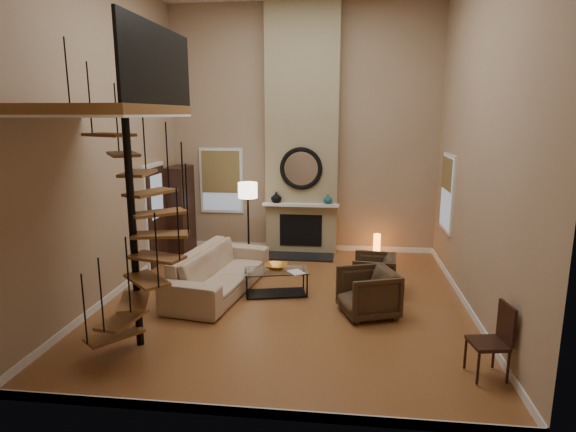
# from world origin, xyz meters

# --- Properties ---
(ground) EXTENTS (6.00, 6.50, 0.01)m
(ground) POSITION_xyz_m (0.00, 0.00, -0.01)
(ground) COLOR #A86A36
(ground) RESTS_ON ground
(back_wall) EXTENTS (6.00, 0.02, 5.50)m
(back_wall) POSITION_xyz_m (0.00, 3.25, 2.75)
(back_wall) COLOR tan
(back_wall) RESTS_ON ground
(front_wall) EXTENTS (6.00, 0.02, 5.50)m
(front_wall) POSITION_xyz_m (0.00, -3.25, 2.75)
(front_wall) COLOR tan
(front_wall) RESTS_ON ground
(left_wall) EXTENTS (0.02, 6.50, 5.50)m
(left_wall) POSITION_xyz_m (-3.00, 0.00, 2.75)
(left_wall) COLOR tan
(left_wall) RESTS_ON ground
(right_wall) EXTENTS (0.02, 6.50, 5.50)m
(right_wall) POSITION_xyz_m (3.00, 0.00, 2.75)
(right_wall) COLOR tan
(right_wall) RESTS_ON ground
(baseboard_back) EXTENTS (6.00, 0.02, 0.12)m
(baseboard_back) POSITION_xyz_m (0.00, 3.24, 0.06)
(baseboard_back) COLOR white
(baseboard_back) RESTS_ON ground
(baseboard_front) EXTENTS (6.00, 0.02, 0.12)m
(baseboard_front) POSITION_xyz_m (0.00, -3.24, 0.06)
(baseboard_front) COLOR white
(baseboard_front) RESTS_ON ground
(baseboard_left) EXTENTS (0.02, 6.50, 0.12)m
(baseboard_left) POSITION_xyz_m (-2.99, 0.00, 0.06)
(baseboard_left) COLOR white
(baseboard_left) RESTS_ON ground
(baseboard_right) EXTENTS (0.02, 6.50, 0.12)m
(baseboard_right) POSITION_xyz_m (2.99, 0.00, 0.06)
(baseboard_right) COLOR white
(baseboard_right) RESTS_ON ground
(chimney_breast) EXTENTS (1.60, 0.38, 5.50)m
(chimney_breast) POSITION_xyz_m (0.00, 3.06, 2.75)
(chimney_breast) COLOR #968961
(chimney_breast) RESTS_ON ground
(hearth) EXTENTS (1.50, 0.60, 0.04)m
(hearth) POSITION_xyz_m (0.00, 2.57, 0.02)
(hearth) COLOR black
(hearth) RESTS_ON ground
(firebox) EXTENTS (0.95, 0.02, 0.72)m
(firebox) POSITION_xyz_m (0.00, 2.86, 0.55)
(firebox) COLOR black
(firebox) RESTS_ON chimney_breast
(mantel) EXTENTS (1.70, 0.18, 0.06)m
(mantel) POSITION_xyz_m (0.00, 2.78, 1.15)
(mantel) COLOR white
(mantel) RESTS_ON chimney_breast
(mirror_frame) EXTENTS (0.94, 0.10, 0.94)m
(mirror_frame) POSITION_xyz_m (0.00, 2.84, 1.95)
(mirror_frame) COLOR black
(mirror_frame) RESTS_ON chimney_breast
(mirror_disc) EXTENTS (0.80, 0.01, 0.80)m
(mirror_disc) POSITION_xyz_m (0.00, 2.85, 1.95)
(mirror_disc) COLOR white
(mirror_disc) RESTS_ON chimney_breast
(vase_left) EXTENTS (0.24, 0.24, 0.25)m
(vase_left) POSITION_xyz_m (-0.55, 2.82, 1.30)
(vase_left) COLOR black
(vase_left) RESTS_ON mantel
(vase_right) EXTENTS (0.20, 0.20, 0.21)m
(vase_right) POSITION_xyz_m (0.60, 2.82, 1.28)
(vase_right) COLOR #164D4F
(vase_right) RESTS_ON mantel
(window_back) EXTENTS (1.02, 0.06, 1.52)m
(window_back) POSITION_xyz_m (-1.90, 3.22, 1.62)
(window_back) COLOR white
(window_back) RESTS_ON back_wall
(window_right) EXTENTS (0.06, 1.02, 1.52)m
(window_right) POSITION_xyz_m (2.97, 2.00, 1.63)
(window_right) COLOR white
(window_right) RESTS_ON right_wall
(entry_door) EXTENTS (0.10, 1.05, 2.16)m
(entry_door) POSITION_xyz_m (-2.95, 1.80, 1.05)
(entry_door) COLOR white
(entry_door) RESTS_ON ground
(loft) EXTENTS (1.70, 2.20, 1.09)m
(loft) POSITION_xyz_m (-2.04, -1.80, 3.24)
(loft) COLOR brown
(loft) RESTS_ON left_wall
(spiral_stair) EXTENTS (1.47, 1.47, 4.06)m
(spiral_stair) POSITION_xyz_m (-1.78, -1.79, 1.78)
(spiral_stair) COLOR black
(spiral_stair) RESTS_ON ground
(hutch) EXTENTS (0.43, 0.91, 2.03)m
(hutch) POSITION_xyz_m (-2.77, 2.77, 0.95)
(hutch) COLOR black
(hutch) RESTS_ON ground
(sofa) EXTENTS (1.42, 2.73, 0.76)m
(sofa) POSITION_xyz_m (-1.23, 0.31, 0.40)
(sofa) COLOR tan
(sofa) RESTS_ON ground
(armchair_near) EXTENTS (0.82, 0.80, 0.68)m
(armchair_near) POSITION_xyz_m (1.58, 0.58, 0.35)
(armchair_near) COLOR #402E1D
(armchair_near) RESTS_ON ground
(armchair_far) EXTENTS (1.06, 1.05, 0.76)m
(armchair_far) POSITION_xyz_m (1.44, -0.37, 0.35)
(armchair_far) COLOR #402E1D
(armchair_far) RESTS_ON ground
(coffee_table) EXTENTS (1.21, 0.79, 0.43)m
(coffee_table) POSITION_xyz_m (-0.20, 0.29, 0.28)
(coffee_table) COLOR silver
(coffee_table) RESTS_ON ground
(bowl) EXTENTS (0.39, 0.39, 0.10)m
(bowl) POSITION_xyz_m (-0.20, 0.34, 0.50)
(bowl) COLOR orange
(bowl) RESTS_ON coffee_table
(book) EXTENTS (0.35, 0.37, 0.03)m
(book) POSITION_xyz_m (0.15, 0.14, 0.46)
(book) COLOR gray
(book) RESTS_ON coffee_table
(floor_lamp) EXTENTS (0.41, 0.41, 1.71)m
(floor_lamp) POSITION_xyz_m (-1.07, 2.20, 1.41)
(floor_lamp) COLOR black
(floor_lamp) RESTS_ON ground
(accent_lamp) EXTENTS (0.15, 0.15, 0.55)m
(accent_lamp) POSITION_xyz_m (1.70, 2.81, 0.25)
(accent_lamp) COLOR orange
(accent_lamp) RESTS_ON ground
(side_chair) EXTENTS (0.48, 0.46, 0.92)m
(side_chair) POSITION_xyz_m (2.79, -2.11, 0.53)
(side_chair) COLOR black
(side_chair) RESTS_ON ground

